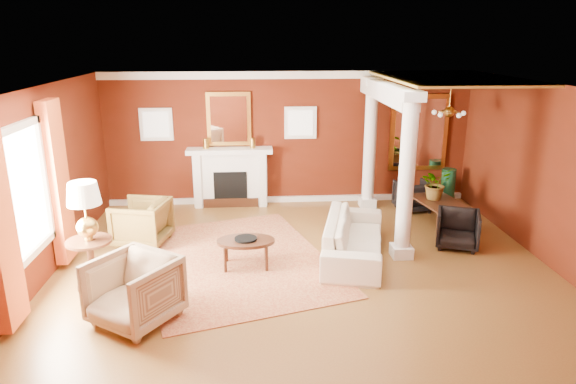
{
  "coord_description": "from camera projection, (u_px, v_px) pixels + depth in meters",
  "views": [
    {
      "loc": [
        -0.79,
        -7.61,
        3.63
      ],
      "look_at": [
        -0.23,
        0.45,
        1.15
      ],
      "focal_mm": 32.0,
      "sensor_mm": 36.0,
      "label": 1
    }
  ],
  "objects": [
    {
      "name": "ground",
      "position": [
        304.0,
        267.0,
        8.38
      ],
      "size": [
        8.0,
        8.0,
        0.0
      ],
      "primitive_type": "plane",
      "color": "brown",
      "rests_on": "ground"
    },
    {
      "name": "room_shell",
      "position": [
        305.0,
        146.0,
        7.79
      ],
      "size": [
        8.04,
        7.04,
        2.92
      ],
      "color": "#54190B",
      "rests_on": "ground"
    },
    {
      "name": "fireplace",
      "position": [
        231.0,
        177.0,
        11.27
      ],
      "size": [
        1.85,
        0.42,
        1.29
      ],
      "color": "white",
      "rests_on": "ground"
    },
    {
      "name": "overmantel_mirror",
      "position": [
        229.0,
        119.0,
        11.03
      ],
      "size": [
        0.95,
        0.07,
        1.15
      ],
      "color": "gold",
      "rests_on": "fireplace"
    },
    {
      "name": "flank_window_left",
      "position": [
        156.0,
        124.0,
        10.97
      ],
      "size": [
        0.7,
        0.07,
        0.7
      ],
      "color": "white",
      "rests_on": "room_shell"
    },
    {
      "name": "flank_window_right",
      "position": [
        300.0,
        123.0,
        11.17
      ],
      "size": [
        0.7,
        0.07,
        0.7
      ],
      "color": "white",
      "rests_on": "room_shell"
    },
    {
      "name": "left_window",
      "position": [
        31.0,
        201.0,
        7.13
      ],
      "size": [
        0.21,
        2.55,
        2.6
      ],
      "color": "white",
      "rests_on": "room_shell"
    },
    {
      "name": "column_front",
      "position": [
        407.0,
        176.0,
        8.36
      ],
      "size": [
        0.36,
        0.36,
        2.8
      ],
      "color": "white",
      "rests_on": "ground"
    },
    {
      "name": "column_back",
      "position": [
        370.0,
        143.0,
        10.93
      ],
      "size": [
        0.36,
        0.36,
        2.8
      ],
      "color": "white",
      "rests_on": "ground"
    },
    {
      "name": "header_beam",
      "position": [
        386.0,
        92.0,
        9.53
      ],
      "size": [
        0.3,
        3.2,
        0.32
      ],
      "primitive_type": "cube",
      "color": "white",
      "rests_on": "column_front"
    },
    {
      "name": "amber_ceiling",
      "position": [
        451.0,
        78.0,
        9.39
      ],
      "size": [
        2.3,
        3.4,
        0.04
      ],
      "primitive_type": "cube",
      "color": "gold",
      "rests_on": "room_shell"
    },
    {
      "name": "dining_mirror",
      "position": [
        419.0,
        133.0,
        11.41
      ],
      "size": [
        1.3,
        0.07,
        1.7
      ],
      "color": "gold",
      "rests_on": "room_shell"
    },
    {
      "name": "chandelier",
      "position": [
        449.0,
        112.0,
        9.63
      ],
      "size": [
        0.6,
        0.62,
        0.75
      ],
      "color": "gold",
      "rests_on": "room_shell"
    },
    {
      "name": "crown_trim",
      "position": [
        289.0,
        75.0,
        10.85
      ],
      "size": [
        8.0,
        0.08,
        0.16
      ],
      "primitive_type": "cube",
      "color": "white",
      "rests_on": "room_shell"
    },
    {
      "name": "base_trim",
      "position": [
        289.0,
        199.0,
        11.66
      ],
      "size": [
        8.0,
        0.08,
        0.12
      ],
      "primitive_type": "cube",
      "color": "white",
      "rests_on": "ground"
    },
    {
      "name": "rug",
      "position": [
        236.0,
        260.0,
        8.61
      ],
      "size": [
        3.89,
        4.54,
        0.02
      ],
      "primitive_type": "cube",
      "rotation": [
        0.0,
        0.0,
        0.29
      ],
      "color": "maroon",
      "rests_on": "ground"
    },
    {
      "name": "sofa",
      "position": [
        354.0,
        231.0,
        8.66
      ],
      "size": [
        1.22,
        2.46,
        0.92
      ],
      "primitive_type": "imported",
      "rotation": [
        0.0,
        0.0,
        1.33
      ],
      "color": "white",
      "rests_on": "ground"
    },
    {
      "name": "armchair_leopard",
      "position": [
        141.0,
        220.0,
        9.19
      ],
      "size": [
        0.99,
        1.04,
        0.9
      ],
      "primitive_type": "imported",
      "rotation": [
        0.0,
        0.0,
        -1.79
      ],
      "color": "black",
      "rests_on": "ground"
    },
    {
      "name": "armchair_stripe",
      "position": [
        134.0,
        288.0,
        6.64
      ],
      "size": [
        1.3,
        1.29,
        0.99
      ],
      "primitive_type": "imported",
      "rotation": [
        0.0,
        0.0,
        -0.6
      ],
      "color": "tan",
      "rests_on": "ground"
    },
    {
      "name": "coffee_table",
      "position": [
        246.0,
        242.0,
        8.27
      ],
      "size": [
        0.94,
        0.94,
        0.47
      ],
      "rotation": [
        0.0,
        0.0,
        -0.41
      ],
      "color": "black",
      "rests_on": "ground"
    },
    {
      "name": "coffee_book",
      "position": [
        241.0,
        233.0,
        8.27
      ],
      "size": [
        0.16,
        0.02,
        0.21
      ],
      "primitive_type": "imported",
      "rotation": [
        0.0,
        0.0,
        -0.05
      ],
      "color": "black",
      "rests_on": "coffee_table"
    },
    {
      "name": "side_table",
      "position": [
        86.0,
        217.0,
        7.38
      ],
      "size": [
        0.66,
        0.66,
        1.64
      ],
      "rotation": [
        0.0,
        0.0,
        0.14
      ],
      "color": "black",
      "rests_on": "ground"
    },
    {
      "name": "dining_table",
      "position": [
        438.0,
        204.0,
        10.24
      ],
      "size": [
        0.73,
        1.46,
        0.78
      ],
      "primitive_type": "imported",
      "rotation": [
        0.0,
        0.0,
        1.75
      ],
      "color": "black",
      "rests_on": "ground"
    },
    {
      "name": "dining_chair_near",
      "position": [
        458.0,
        228.0,
        9.07
      ],
      "size": [
        0.9,
        0.87,
        0.73
      ],
      "primitive_type": "imported",
      "rotation": [
        0.0,
        0.0,
        -0.36
      ],
      "color": "black",
      "rests_on": "ground"
    },
    {
      "name": "dining_chair_far",
      "position": [
        413.0,
        195.0,
        11.01
      ],
      "size": [
        0.76,
        0.72,
        0.7
      ],
      "primitive_type": "imported",
      "rotation": [
        0.0,
        0.0,
        3.27
      ],
      "color": "black",
      "rests_on": "ground"
    },
    {
      "name": "green_urn",
      "position": [
        447.0,
        191.0,
        11.37
      ],
      "size": [
        0.35,
        0.35,
        0.83
      ],
      "color": "#143E23",
      "rests_on": "ground"
    },
    {
      "name": "potted_plant",
      "position": [
        436.0,
        173.0,
        10.1
      ],
      "size": [
        0.77,
        0.81,
        0.5
      ],
      "primitive_type": "imported",
      "rotation": [
        0.0,
        0.0,
        0.35
      ],
      "color": "#26591E",
      "rests_on": "dining_table"
    }
  ]
}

